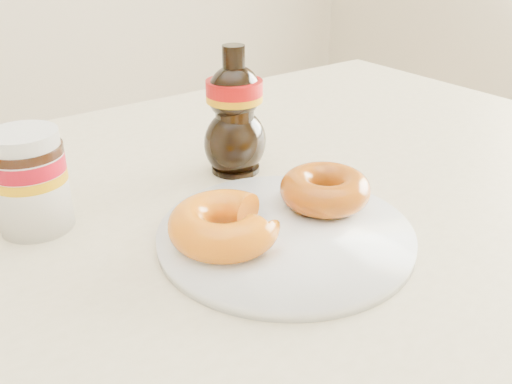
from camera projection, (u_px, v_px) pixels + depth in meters
dining_table at (191, 307)px, 0.61m from camera, size 1.40×0.90×0.75m
plate at (285, 235)px, 0.57m from camera, size 0.26×0.26×0.01m
donut_bitten at (224, 225)px, 0.54m from camera, size 0.14×0.14×0.04m
donut_whole at (325, 189)px, 0.61m from camera, size 0.12×0.12×0.03m
nutella_jar at (29, 177)px, 0.58m from camera, size 0.08×0.08×0.11m
syrup_bottle at (235, 111)px, 0.70m from camera, size 0.09×0.08×0.16m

